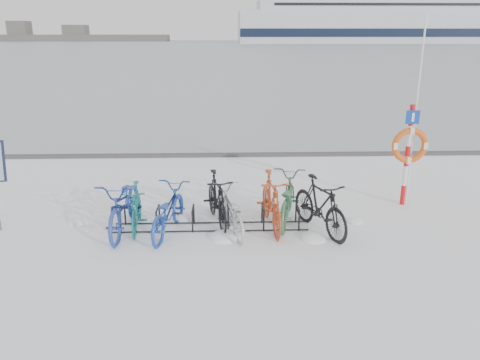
% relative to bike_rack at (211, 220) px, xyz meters
% --- Properties ---
extents(ground, '(900.00, 900.00, 0.00)m').
position_rel_bike_rack_xyz_m(ground, '(0.00, 0.00, -0.18)').
color(ground, white).
rests_on(ground, ground).
extents(ice_sheet, '(400.00, 298.00, 0.02)m').
position_rel_bike_rack_xyz_m(ice_sheet, '(0.00, 155.00, -0.17)').
color(ice_sheet, '#97A3AB').
rests_on(ice_sheet, ground).
extents(quay_edge, '(400.00, 0.25, 0.10)m').
position_rel_bike_rack_xyz_m(quay_edge, '(0.00, 5.90, -0.13)').
color(quay_edge, '#3F3F42').
rests_on(quay_edge, ground).
extents(bike_rack, '(4.00, 0.48, 0.46)m').
position_rel_bike_rack_xyz_m(bike_rack, '(0.00, 0.00, 0.00)').
color(bike_rack, black).
rests_on(bike_rack, ground).
extents(lifebuoy_station, '(0.82, 0.23, 4.27)m').
position_rel_bike_rack_xyz_m(lifebuoy_station, '(4.48, 1.19, 1.25)').
color(lifebuoy_station, red).
rests_on(lifebuoy_station, ground).
extents(cruise_ferry, '(150.31, 28.32, 49.39)m').
position_rel_bike_rack_xyz_m(cruise_ferry, '(80.93, 198.23, 13.27)').
color(cruise_ferry, silver).
rests_on(cruise_ferry, ground).
extents(bike_0, '(0.86, 2.24, 1.16)m').
position_rel_bike_rack_xyz_m(bike_0, '(-1.73, -0.03, 0.40)').
color(bike_0, '#263E96').
rests_on(bike_0, ground).
extents(bike_1, '(0.58, 1.62, 0.96)m').
position_rel_bike_rack_xyz_m(bike_1, '(-1.53, 0.07, 0.30)').
color(bike_1, '#136B6D').
rests_on(bike_1, ground).
extents(bike_2, '(1.03, 1.99, 0.99)m').
position_rel_bike_rack_xyz_m(bike_2, '(-0.85, -0.21, 0.32)').
color(bike_2, '#1C419E').
rests_on(bike_2, ground).
extents(bike_3, '(0.90, 1.92, 1.12)m').
position_rel_bike_rack_xyz_m(bike_3, '(0.13, 0.29, 0.38)').
color(bike_3, black).
rests_on(bike_3, ground).
extents(bike_4, '(1.05, 1.89, 0.94)m').
position_rel_bike_rack_xyz_m(bike_4, '(0.40, -0.18, 0.29)').
color(bike_4, '#A9ACB1').
rests_on(bike_4, ground).
extents(bike_5, '(0.72, 1.99, 1.17)m').
position_rel_bike_rack_xyz_m(bike_5, '(1.25, 0.02, 0.41)').
color(bike_5, '#B9401C').
rests_on(bike_5, ground).
extents(bike_6, '(1.13, 2.11, 1.05)m').
position_rel_bike_rack_xyz_m(bike_6, '(1.61, 0.36, 0.35)').
color(bike_6, '#376B46').
rests_on(bike_6, ground).
extents(bike_7, '(1.21, 1.97, 1.15)m').
position_rel_bike_rack_xyz_m(bike_7, '(2.21, -0.22, 0.39)').
color(bike_7, black).
rests_on(bike_7, ground).
extents(snow_drifts, '(6.32, 1.64, 0.22)m').
position_rel_bike_rack_xyz_m(snow_drifts, '(0.42, -0.15, -0.18)').
color(snow_drifts, white).
rests_on(snow_drifts, ground).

